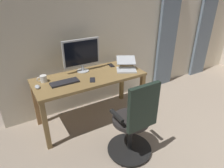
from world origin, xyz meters
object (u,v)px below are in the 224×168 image
object	(u,v)px
office_chair	(134,124)
cell_phone_by_monitor	(92,80)
computer_monitor	(82,54)
mug_coffee	(43,79)
cell_phone_face_up	(111,65)
computer_mouse	(37,87)
laptop	(126,66)
desk	(90,82)
computer_keyboard	(65,82)

from	to	relation	value
office_chair	cell_phone_by_monitor	world-z (taller)	office_chair
computer_monitor	mug_coffee	world-z (taller)	computer_monitor
cell_phone_by_monitor	cell_phone_face_up	bearing A→B (deg)	-120.29
computer_mouse	cell_phone_by_monitor	bearing A→B (deg)	168.11
cell_phone_face_up	laptop	bearing A→B (deg)	123.05
desk	office_chair	bearing A→B (deg)	97.67
cell_phone_by_monitor	mug_coffee	distance (m)	0.65
desk	laptop	distance (m)	0.61
cell_phone_by_monitor	mug_coffee	world-z (taller)	mug_coffee
office_chair	computer_mouse	xyz separation A→B (m)	(0.84, -0.93, 0.29)
computer_keyboard	laptop	xyz separation A→B (m)	(-0.96, 0.02, 0.04)
computer_mouse	mug_coffee	size ratio (longest dim) A/B	0.76
office_chair	computer_monitor	bearing A→B (deg)	96.42
laptop	cell_phone_face_up	bearing A→B (deg)	-36.85
computer_keyboard	cell_phone_by_monitor	bearing A→B (deg)	163.92
computer_keyboard	mug_coffee	bearing A→B (deg)	-38.81
laptop	computer_mouse	xyz separation A→B (m)	(1.30, -0.07, -0.04)
computer_monitor	laptop	xyz separation A→B (m)	(-0.60, 0.28, -0.22)
laptop	computer_monitor	bearing A→B (deg)	3.57
computer_keyboard	computer_mouse	size ratio (longest dim) A/B	3.72
computer_keyboard	mug_coffee	size ratio (longest dim) A/B	2.83
desk	laptop	world-z (taller)	laptop
laptop	mug_coffee	bearing A→B (deg)	18.72
computer_keyboard	cell_phone_face_up	xyz separation A→B (m)	(-0.84, -0.23, -0.01)
computer_monitor	cell_phone_by_monitor	bearing A→B (deg)	88.51
computer_mouse	cell_phone_by_monitor	xyz separation A→B (m)	(-0.69, 0.15, -0.01)
computer_keyboard	desk	bearing A→B (deg)	-173.25
office_chair	computer_mouse	world-z (taller)	office_chair
computer_monitor	cell_phone_face_up	xyz separation A→B (m)	(-0.48, 0.02, -0.27)
desk	computer_keyboard	distance (m)	0.39
desk	laptop	xyz separation A→B (m)	(-0.59, 0.07, 0.15)
office_chair	laptop	xyz separation A→B (m)	(-0.46, -0.87, 0.33)
office_chair	cell_phone_by_monitor	size ratio (longest dim) A/B	7.24
office_chair	mug_coffee	size ratio (longest dim) A/B	7.93
mug_coffee	cell_phone_face_up	bearing A→B (deg)	-177.37
cell_phone_face_up	cell_phone_by_monitor	distance (m)	0.59
computer_keyboard	mug_coffee	world-z (taller)	mug_coffee
desk	mug_coffee	distance (m)	0.64
laptop	cell_phone_by_monitor	size ratio (longest dim) A/B	2.98
office_chair	cell_phone_face_up	xyz separation A→B (m)	(-0.34, -1.12, 0.28)
cell_phone_face_up	computer_keyboard	bearing A→B (deg)	23.90
computer_keyboard	mug_coffee	distance (m)	0.30
computer_keyboard	office_chair	bearing A→B (deg)	119.51
desk	computer_monitor	size ratio (longest dim) A/B	2.84
office_chair	computer_keyboard	distance (m)	1.06
laptop	desk	bearing A→B (deg)	22.04
cell_phone_face_up	mug_coffee	bearing A→B (deg)	11.08
computer_mouse	mug_coffee	bearing A→B (deg)	-128.04
computer_mouse	computer_monitor	bearing A→B (deg)	-163.19
office_chair	mug_coffee	xyz separation A→B (m)	(0.73, -1.07, 0.32)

